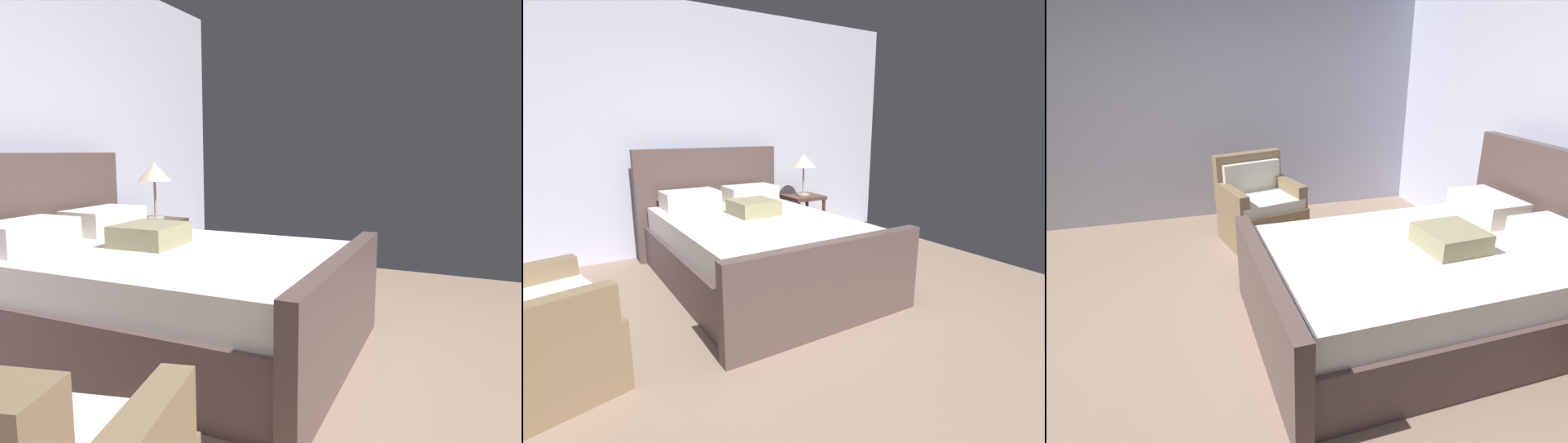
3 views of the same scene
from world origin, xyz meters
TOP-DOWN VIEW (x-y plane):
  - ground_plane at (0.00, 0.00)m, footprint 5.30×5.96m
  - wall_back at (0.00, 3.04)m, footprint 5.42×0.12m
  - bed at (0.08, 1.73)m, footprint 1.71×2.37m
  - nightstand_right at (1.24, 2.60)m, footprint 0.44×0.44m
  - table_lamp_right at (1.24, 2.60)m, footprint 0.31×0.31m
  - armchair at (-1.71, 0.84)m, footprint 0.88×0.88m

SIDE VIEW (x-z plane):
  - ground_plane at x=0.00m, z-range -0.02..0.00m
  - bed at x=0.08m, z-range -0.26..0.96m
  - armchair at x=-1.71m, z-range -0.10..0.80m
  - nightstand_right at x=1.24m, z-range 0.10..0.70m
  - table_lamp_right at x=1.24m, z-range 0.76..1.29m
  - wall_back at x=0.00m, z-range 0.00..2.76m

